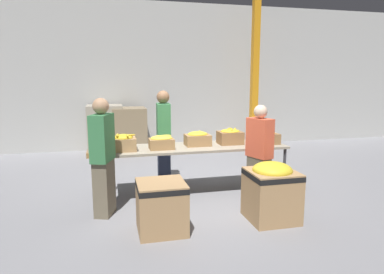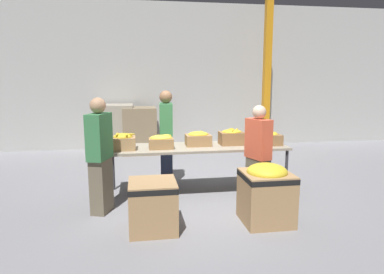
% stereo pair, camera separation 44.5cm
% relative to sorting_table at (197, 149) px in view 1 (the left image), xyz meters
% --- Properties ---
extents(ground_plane, '(30.00, 30.00, 0.00)m').
position_rel_sorting_table_xyz_m(ground_plane, '(0.00, 0.00, -0.76)').
color(ground_plane, gray).
extents(wall_back, '(16.00, 0.08, 4.00)m').
position_rel_sorting_table_xyz_m(wall_back, '(0.00, 4.10, 1.24)').
color(wall_back, '#B7B7B2').
rests_on(wall_back, ground_plane).
extents(sorting_table, '(3.01, 0.85, 0.81)m').
position_rel_sorting_table_xyz_m(sorting_table, '(0.00, 0.00, 0.00)').
color(sorting_table, '#9E937F').
rests_on(sorting_table, ground_plane).
extents(banana_box_0, '(0.39, 0.32, 0.28)m').
position_rel_sorting_table_xyz_m(banana_box_0, '(-1.24, -0.10, 0.18)').
color(banana_box_0, tan).
rests_on(banana_box_0, sorting_table).
extents(banana_box_1, '(0.39, 0.31, 0.23)m').
position_rel_sorting_table_xyz_m(banana_box_1, '(-0.63, -0.10, 0.16)').
color(banana_box_1, '#A37A4C').
rests_on(banana_box_1, sorting_table).
extents(banana_box_2, '(0.42, 0.36, 0.24)m').
position_rel_sorting_table_xyz_m(banana_box_2, '(0.01, 0.05, 0.17)').
color(banana_box_2, '#A37A4C').
rests_on(banana_box_2, sorting_table).
extents(banana_box_3, '(0.41, 0.36, 0.29)m').
position_rel_sorting_table_xyz_m(banana_box_3, '(0.60, 0.05, 0.18)').
color(banana_box_3, olive).
rests_on(banana_box_3, sorting_table).
extents(banana_box_4, '(0.48, 0.33, 0.24)m').
position_rel_sorting_table_xyz_m(banana_box_4, '(1.19, -0.08, 0.16)').
color(banana_box_4, olive).
rests_on(banana_box_4, sorting_table).
extents(volunteer_0, '(0.27, 0.48, 1.73)m').
position_rel_sorting_table_xyz_m(volunteer_0, '(-0.48, 0.62, 0.10)').
color(volunteer_0, '#2D3856').
rests_on(volunteer_0, ground_plane).
extents(volunteer_1, '(0.33, 0.46, 1.55)m').
position_rel_sorting_table_xyz_m(volunteer_1, '(0.81, -0.71, 0.01)').
color(volunteer_1, '#6B604C').
rests_on(volunteer_1, ground_plane).
extents(volunteer_2, '(0.36, 0.50, 1.68)m').
position_rel_sorting_table_xyz_m(volunteer_2, '(-1.55, -0.65, 0.07)').
color(volunteer_2, '#6B604C').
rests_on(volunteer_2, ground_plane).
extents(donation_bin_0, '(0.61, 0.61, 0.65)m').
position_rel_sorting_table_xyz_m(donation_bin_0, '(-0.84, -1.39, -0.41)').
color(donation_bin_0, tan).
rests_on(donation_bin_0, ground_plane).
extents(donation_bin_1, '(0.64, 0.64, 0.82)m').
position_rel_sorting_table_xyz_m(donation_bin_1, '(0.69, -1.39, -0.33)').
color(donation_bin_1, tan).
rests_on(donation_bin_1, ground_plane).
extents(support_pillar, '(0.18, 0.18, 4.00)m').
position_rel_sorting_table_xyz_m(support_pillar, '(2.46, 3.29, 1.24)').
color(support_pillar, orange).
rests_on(support_pillar, ground_plane).
extents(pallet_stack_0, '(0.96, 0.96, 1.27)m').
position_rel_sorting_table_xyz_m(pallet_stack_0, '(-1.55, 3.52, -0.14)').
color(pallet_stack_0, olive).
rests_on(pallet_stack_0, ground_plane).
extents(pallet_stack_1, '(0.93, 0.93, 1.20)m').
position_rel_sorting_table_xyz_m(pallet_stack_1, '(-0.95, 3.43, -0.18)').
color(pallet_stack_1, olive).
rests_on(pallet_stack_1, ground_plane).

